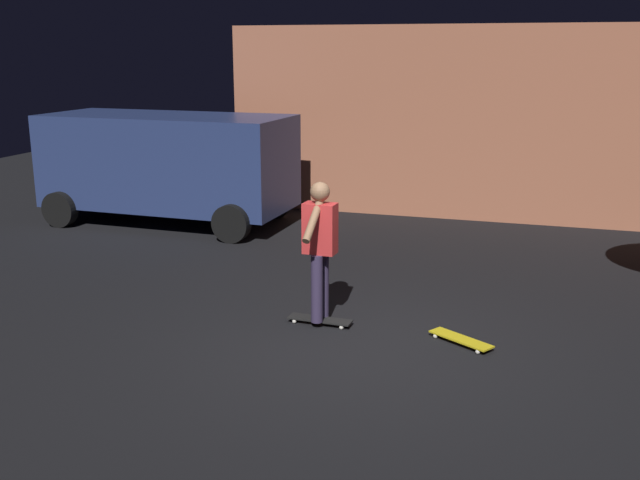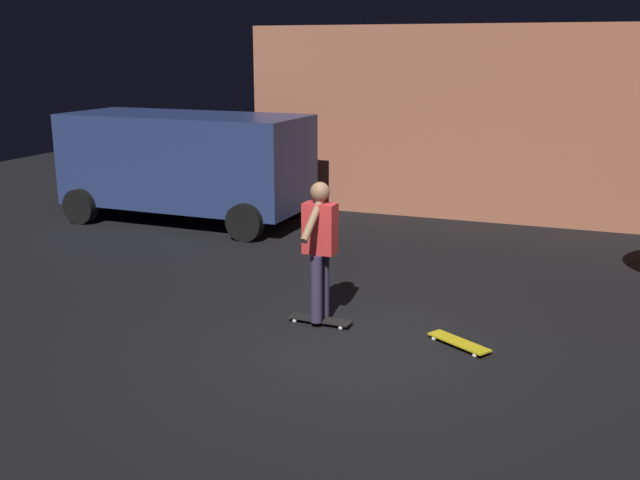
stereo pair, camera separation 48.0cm
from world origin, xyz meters
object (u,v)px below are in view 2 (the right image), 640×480
Objects in this scene: parked_van at (186,161)px; skater at (320,241)px; skateboard_ridden at (320,320)px; skateboard_spare at (459,343)px.

parked_van is 6.11m from skater.
skateboard_ridden is 1.02× the size of skateboard_spare.
parked_van is at bearing 135.26° from skateboard_ridden.
skateboard_ridden is 1.70m from skateboard_spare.
skater is at bearing 175.97° from skateboard_spare.
parked_van is at bearing 143.80° from skateboard_spare.
skateboard_ridden is at bearing -44.74° from parked_van.
skateboard_spare is (1.70, -0.12, 0.00)m from skateboard_ridden.
skateboard_ridden is 0.47× the size of skater.
skater is at bearing -44.74° from parked_van.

